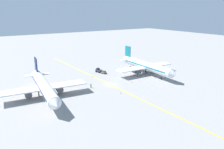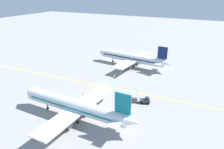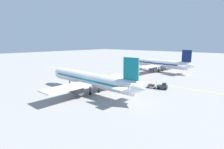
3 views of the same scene
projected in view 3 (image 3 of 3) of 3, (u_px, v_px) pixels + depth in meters
ground_plane at (125, 79)px, 67.18m from camera, size 400.00×400.00×0.00m
apron_yellow_centreline at (125, 79)px, 67.18m from camera, size 4.53×119.94×0.01m
airplane_at_gate at (91, 80)px, 47.96m from camera, size 28.09×35.45×10.60m
airplane_adjacent_stand at (158, 63)px, 83.88m from camera, size 28.38×35.55×10.60m
baggage_tug_dark at (163, 86)px, 51.84m from camera, size 2.38×3.29×2.11m
baggage_cart_trailing at (152, 86)px, 53.29m from camera, size 2.03×2.87×1.24m
ground_crew_worker at (138, 74)px, 72.15m from camera, size 0.53×0.36×1.68m
traffic_cone_near_nose at (105, 81)px, 62.19m from camera, size 0.32×0.32×0.55m
traffic_cone_mid_apron at (156, 82)px, 59.62m from camera, size 0.32×0.32×0.55m
traffic_cone_by_wingtip at (72, 88)px, 52.70m from camera, size 0.32×0.32×0.55m
traffic_cone_far_edge at (109, 74)px, 74.68m from camera, size 0.32×0.32×0.55m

